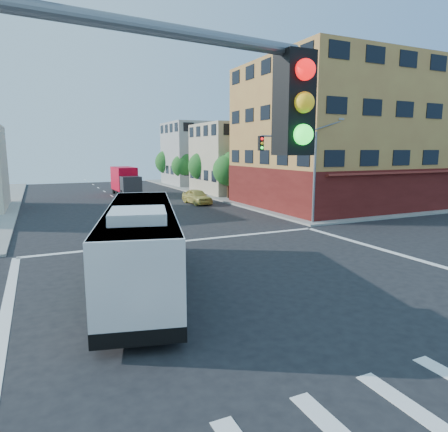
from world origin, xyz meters
name	(u,v)px	position (x,y,z in m)	size (l,w,h in m)	color
ground	(263,288)	(0.00, 0.00, 0.00)	(120.00, 120.00, 0.00)	black
sidewalk_ne	(342,186)	(35.00, 35.00, 0.07)	(50.00, 50.00, 0.15)	gray
corner_building_ne	(341,148)	(19.99, 18.48, 5.89)	(18.10, 15.44, 14.00)	#B48740
building_east_near	(244,159)	(16.98, 33.98, 4.51)	(12.06, 10.06, 9.00)	tan
building_east_far	(204,154)	(16.98, 47.98, 5.01)	(12.06, 10.06, 10.00)	#989994
signal_mast_ne	(297,159)	(9.08, 10.62, 4.98)	(7.91, 1.13, 8.07)	slate
street_tree_a	(229,168)	(11.90, 27.92, 3.59)	(3.60, 3.60, 5.53)	#372214
street_tree_b	(203,164)	(11.90, 35.92, 3.75)	(3.80, 3.80, 5.79)	#372214
street_tree_c	(183,165)	(11.90, 43.92, 3.46)	(3.40, 3.40, 5.29)	#372214
street_tree_d	(168,161)	(11.90, 51.92, 3.88)	(4.00, 4.00, 6.03)	#372214
transit_bus	(141,243)	(-4.44, 2.47, 1.79)	(5.63, 12.66, 3.67)	black
box_truck	(126,182)	(1.80, 36.99, 1.70)	(2.45, 7.82, 3.50)	#252529
parked_car	(197,197)	(6.97, 25.58, 0.78)	(1.84, 4.57, 1.56)	#C7B750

